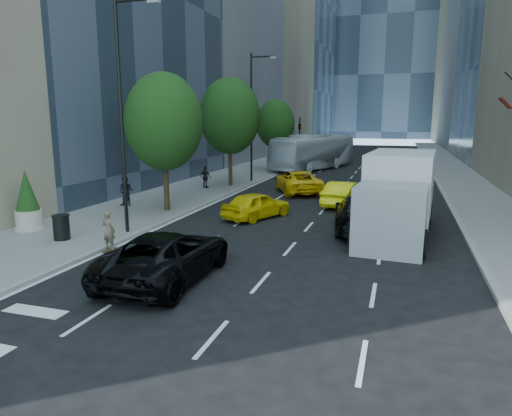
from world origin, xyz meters
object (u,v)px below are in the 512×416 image
(city_bus, at_px, (314,152))
(box_truck, at_px, (398,194))
(black_sedan_lincoln, at_px, (167,255))
(skateboarder, at_px, (109,233))
(planter_shrub, at_px, (27,202))
(trash_can, at_px, (61,228))
(black_sedan_mercedes, at_px, (360,213))

(city_bus, height_order, box_truck, box_truck)
(black_sedan_lincoln, xyz_separation_m, city_bus, (-1.43, 33.88, 0.98))
(skateboarder, relative_size, planter_shrub, 0.57)
(skateboarder, height_order, city_bus, city_bus)
(black_sedan_lincoln, distance_m, planter_shrub, 9.72)
(skateboarder, distance_m, trash_can, 2.83)
(skateboarder, height_order, box_truck, box_truck)
(black_sedan_mercedes, bearing_deg, skateboarder, 28.96)
(skateboarder, bearing_deg, black_sedan_lincoln, 157.99)
(black_sedan_lincoln, height_order, box_truck, box_truck)
(black_sedan_mercedes, height_order, box_truck, box_truck)
(skateboarder, height_order, trash_can, skateboarder)
(skateboarder, distance_m, black_sedan_lincoln, 4.12)
(box_truck, distance_m, trash_can, 14.55)
(black_sedan_lincoln, height_order, black_sedan_mercedes, black_sedan_mercedes)
(box_truck, bearing_deg, city_bus, 113.13)
(skateboarder, xyz_separation_m, trash_can, (-2.76, 0.59, -0.13))
(black_sedan_lincoln, height_order, planter_shrub, planter_shrub)
(trash_can, height_order, planter_shrub, planter_shrub)
(city_bus, bearing_deg, skateboarder, -75.33)
(box_truck, bearing_deg, trash_can, -152.51)
(black_sedan_lincoln, bearing_deg, box_truck, -131.20)
(city_bus, distance_m, box_truck, 27.06)
(black_sedan_lincoln, height_order, city_bus, city_bus)
(planter_shrub, bearing_deg, skateboarder, -16.45)
(black_sedan_lincoln, bearing_deg, city_bus, -88.09)
(black_sedan_lincoln, xyz_separation_m, planter_shrub, (-9.00, 3.61, 0.66))
(skateboarder, xyz_separation_m, box_truck, (10.63, 6.16, 1.08))
(black_sedan_mercedes, distance_m, trash_can, 13.20)
(skateboarder, height_order, black_sedan_mercedes, black_sedan_mercedes)
(trash_can, bearing_deg, skateboarder, -12.16)
(skateboarder, xyz_separation_m, planter_shrub, (-5.40, 1.59, 0.67))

